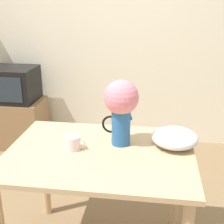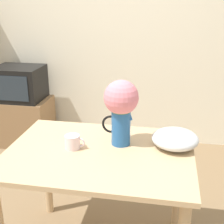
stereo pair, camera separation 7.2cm
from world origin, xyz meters
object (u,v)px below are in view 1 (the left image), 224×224
flower_vase (121,105)px  coffee_mug (73,143)px  tv_set (12,84)px  white_bowl (175,138)px

flower_vase → coffee_mug: flower_vase is taller
flower_vase → tv_set: 2.00m
flower_vase → tv_set: (-1.39, 1.41, -0.31)m
tv_set → white_bowl: bearing=-39.0°
white_bowl → tv_set: bearing=141.0°
coffee_mug → tv_set: size_ratio=0.24×
coffee_mug → white_bowl: white_bowl is taller
coffee_mug → white_bowl: 0.63m
flower_vase → coffee_mug: 0.37m
flower_vase → white_bowl: flower_vase is taller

